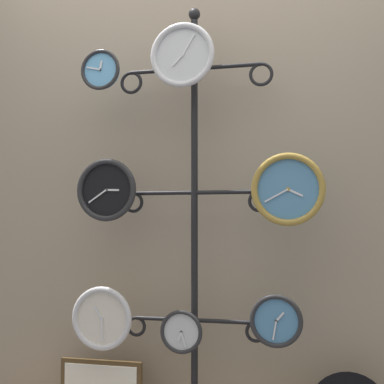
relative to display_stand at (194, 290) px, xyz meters
name	(u,v)px	position (x,y,z in m)	size (l,w,h in m)	color
shop_wall	(202,152)	(0.00, 0.16, 0.68)	(4.40, 0.04, 2.80)	gray
display_stand	(194,290)	(0.00, 0.00, 0.00)	(0.76, 0.35, 2.09)	black
clock_top_left	(101,70)	(-0.45, -0.10, 1.06)	(0.20, 0.04, 0.20)	#60A8DB
clock_top_center	(182,55)	(-0.03, -0.12, 1.10)	(0.31, 0.04, 0.31)	silver
clock_middle_left	(107,190)	(-0.41, -0.10, 0.48)	(0.30, 0.04, 0.30)	black
clock_middle_right	(288,189)	(0.45, -0.11, 0.47)	(0.32, 0.04, 0.32)	#4C84B2
clock_bottom_left	(102,318)	(-0.42, -0.11, -0.13)	(0.30, 0.04, 0.30)	silver
clock_bottom_center	(182,332)	(-0.04, -0.10, -0.17)	(0.20, 0.04, 0.20)	silver
clock_bottom_right	(276,321)	(0.39, -0.09, -0.11)	(0.23, 0.04, 0.23)	#4C84B2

